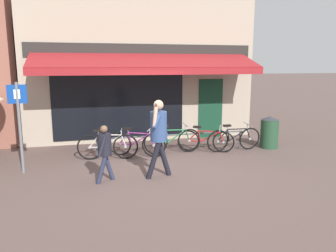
# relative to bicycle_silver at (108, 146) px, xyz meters

# --- Properties ---
(ground_plane) EXTENTS (160.00, 160.00, 0.00)m
(ground_plane) POSITION_rel_bicycle_silver_xyz_m (1.23, -1.01, -0.38)
(ground_plane) COLOR brown
(shop_front) EXTENTS (7.92, 4.46, 4.85)m
(shop_front) POSITION_rel_bicycle_silver_xyz_m (1.45, 3.45, 2.04)
(shop_front) COLOR tan
(shop_front) RESTS_ON ground_plane
(bike_rack_rail) EXTENTS (4.51, 0.04, 0.57)m
(bike_rack_rail) POSITION_rel_bicycle_silver_xyz_m (1.92, 0.18, 0.11)
(bike_rack_rail) COLOR #47494F
(bike_rack_rail) RESTS_ON ground_plane
(bicycle_silver) EXTENTS (1.68, 0.52, 0.84)m
(bicycle_silver) POSITION_rel_bicycle_silver_xyz_m (0.00, 0.00, 0.00)
(bicycle_silver) COLOR black
(bicycle_silver) RESTS_ON ground_plane
(bicycle_purple) EXTENTS (1.58, 0.82, 0.84)m
(bicycle_purple) POSITION_rel_bicycle_silver_xyz_m (0.82, 0.08, -0.00)
(bicycle_purple) COLOR black
(bicycle_purple) RESTS_ON ground_plane
(bicycle_green) EXTENTS (1.75, 0.52, 0.86)m
(bicycle_green) POSITION_rel_bicycle_silver_xyz_m (1.91, 0.13, 0.01)
(bicycle_green) COLOR black
(bicycle_green) RESTS_ON ground_plane
(bicycle_red) EXTENTS (1.58, 0.88, 0.81)m
(bicycle_red) POSITION_rel_bicycle_silver_xyz_m (2.93, 0.05, -0.02)
(bicycle_red) COLOR black
(bicycle_red) RESTS_ON ground_plane
(bicycle_black) EXTENTS (1.79, 0.52, 0.86)m
(bicycle_black) POSITION_rel_bicycle_silver_xyz_m (3.79, -0.09, -0.00)
(bicycle_black) COLOR black
(bicycle_black) RESTS_ON ground_plane
(pedestrian_adult) EXTENTS (0.67, 0.58, 1.83)m
(pedestrian_adult) POSITION_rel_bicycle_silver_xyz_m (1.05, -1.79, 0.74)
(pedestrian_adult) COLOR black
(pedestrian_adult) RESTS_ON ground_plane
(pedestrian_child) EXTENTS (0.45, 0.52, 1.30)m
(pedestrian_child) POSITION_rel_bicycle_silver_xyz_m (-0.19, -1.80, 0.40)
(pedestrian_child) COLOR #282D47
(pedestrian_child) RESTS_ON ground_plane
(litter_bin) EXTENTS (0.57, 0.57, 1.01)m
(litter_bin) POSITION_rel_bicycle_silver_xyz_m (5.05, 0.01, 0.13)
(litter_bin) COLOR #23472D
(litter_bin) RESTS_ON ground_plane
(parking_sign) EXTENTS (0.44, 0.07, 2.20)m
(parking_sign) POSITION_rel_bicycle_silver_xyz_m (-2.09, -0.69, 0.98)
(parking_sign) COLOR slate
(parking_sign) RESTS_ON ground_plane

